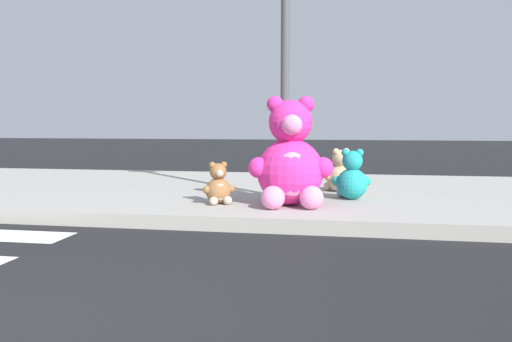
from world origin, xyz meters
TOP-DOWN VIEW (x-y plane):
  - sidewalk at (0.00, 5.20)m, footprint 28.00×4.40m
  - sign_pole at (1.00, 4.40)m, footprint 0.56×0.11m
  - plush_pink_large at (1.13, 3.81)m, footprint 0.93×0.85m
  - plush_brown at (0.32, 3.78)m, footprint 0.34×0.35m
  - plush_teal at (1.82, 4.40)m, footprint 0.47×0.42m
  - plush_tan at (1.67, 5.07)m, footprint 0.41×0.42m

SIDE VIEW (x-z plane):
  - sidewalk at x=0.00m, z-range 0.00..0.15m
  - plush_brown at x=0.32m, z-range 0.10..0.58m
  - plush_tan at x=1.67m, z-range 0.09..0.67m
  - plush_teal at x=1.82m, z-range 0.09..0.70m
  - plush_pink_large at x=1.13m, z-range 0.03..1.24m
  - sign_pole at x=1.00m, z-range 0.25..3.45m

